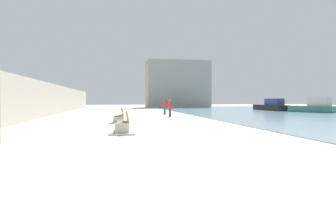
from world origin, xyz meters
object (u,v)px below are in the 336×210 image
person_walking (170,107)px  boat_mid_bay (271,106)px  boat_outer (315,107)px  bench_near (123,128)px  person_standing (165,106)px  bench_far (119,119)px

person_walking → boat_mid_bay: 20.41m
boat_outer → boat_mid_bay: 6.69m
person_walking → boat_outer: boat_outer is taller
person_walking → boat_mid_bay: boat_mid_bay is taller
bench_near → person_standing: size_ratio=1.39×
bench_near → person_standing: 15.84m
bench_near → bench_far: (-0.11, 5.73, 0.00)m
bench_near → boat_mid_bay: boat_mid_bay is taller
boat_mid_bay → person_walking: bearing=-143.9°
person_walking → person_standing: 4.25m
bench_near → person_standing: (4.49, 15.17, 0.65)m
person_walking → person_standing: bearing=86.4°
bench_near → boat_outer: bearing=36.3°
bench_far → boat_mid_bay: size_ratio=0.28×
person_walking → boat_outer: 19.10m
bench_near → person_walking: person_walking is taller
person_walking → person_standing: (0.26, 4.24, -0.02)m
person_walking → bench_near: bearing=-111.1°
bench_near → bench_far: same height
bench_far → person_walking: bearing=50.2°
bench_far → boat_mid_bay: boat_mid_bay is taller
boat_outer → boat_mid_bay: size_ratio=0.70×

